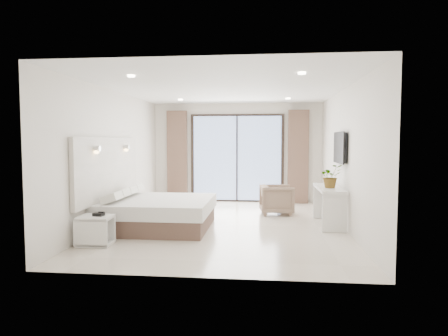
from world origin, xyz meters
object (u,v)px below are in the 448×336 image
Objects in this scene: console_desk at (329,198)px; bed at (157,213)px; armchair at (277,198)px; nightstand at (96,231)px.

bed is at bearing -169.67° from console_desk.
bed is 3.40m from console_desk.
bed is 2.90m from armchair.
armchair is (-1.00, 1.10, -0.19)m from console_desk.
nightstand is (-0.65, -1.34, -0.06)m from bed.
armchair reaches higher than nightstand.
console_desk is at bearing 23.57° from nightstand.
bed is 1.37× the size of console_desk.
armchair is (2.99, 3.05, 0.13)m from nightstand.
console_desk is 2.00× the size of armchair.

